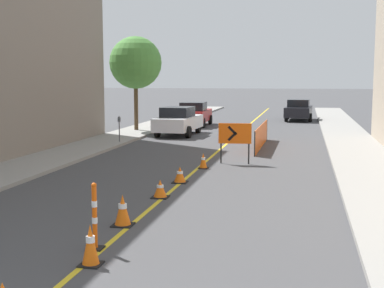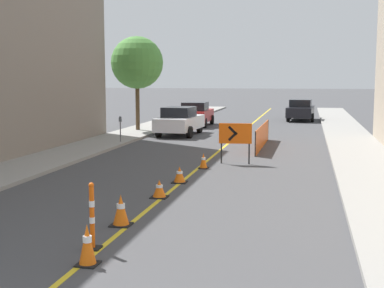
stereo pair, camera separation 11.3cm
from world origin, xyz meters
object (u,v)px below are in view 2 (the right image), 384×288
at_px(traffic_cone_farthest, 203,161).
at_px(parked_car_curb_far, 301,110).
at_px(arrow_barricade_primary, 235,135).
at_px(traffic_cone_second, 87,245).
at_px(delineator_post_front, 92,220).
at_px(parked_car_curb_mid, 196,114).
at_px(parked_car_curb_near, 180,121).
at_px(traffic_cone_fifth, 180,175).
at_px(parking_meter_near_curb, 120,124).
at_px(traffic_cone_third, 121,210).
at_px(street_tree_left_near, 137,63).
at_px(traffic_cone_fourth, 159,189).

xyz_separation_m(traffic_cone_farthest, parked_car_curb_far, (3.04, 22.23, 0.53)).
xyz_separation_m(arrow_barricade_primary, parked_car_curb_far, (2.09, 20.96, -0.28)).
bearing_deg(traffic_cone_second, delineator_post_front, 107.10).
xyz_separation_m(traffic_cone_second, parked_car_curb_far, (3.12, 32.31, 0.44)).
relative_size(traffic_cone_farthest, parked_car_curb_mid, 0.13).
bearing_deg(parked_car_curb_mid, arrow_barricade_primary, -74.57).
bearing_deg(traffic_cone_farthest, parked_car_curb_near, 107.96).
distance_m(traffic_cone_fifth, parking_meter_near_curb, 10.00).
height_order(traffic_cone_second, delineator_post_front, delineator_post_front).
xyz_separation_m(parked_car_curb_mid, parked_car_curb_far, (6.76, 5.91, 0.00)).
height_order(traffic_cone_fifth, delineator_post_front, delineator_post_front).
distance_m(traffic_cone_second, parked_car_curb_far, 32.46).
distance_m(traffic_cone_farthest, parking_meter_near_curb, 7.95).
xyz_separation_m(traffic_cone_third, street_tree_left_near, (-5.91, 19.37, 3.72)).
bearing_deg(street_tree_left_near, traffic_cone_farthest, -61.96).
bearing_deg(parked_car_curb_mid, traffic_cone_second, -83.96).
height_order(traffic_cone_second, traffic_cone_farthest, traffic_cone_second).
xyz_separation_m(parked_car_curb_near, parked_car_curb_mid, (-0.31, 5.82, 0.00)).
height_order(traffic_cone_fifth, parking_meter_near_curb, parking_meter_near_curb).
height_order(traffic_cone_second, parked_car_curb_near, parked_car_curb_near).
height_order(traffic_cone_fifth, street_tree_left_near, street_tree_left_near).
distance_m(arrow_barricade_primary, parked_car_curb_near, 10.21).
bearing_deg(delineator_post_front, traffic_cone_fourth, 89.33).
bearing_deg(delineator_post_front, traffic_cone_second, -72.90).
bearing_deg(traffic_cone_fifth, parked_car_curb_near, 103.55).
xyz_separation_m(traffic_cone_fifth, parking_meter_near_curb, (-5.02, 8.61, 0.76)).
xyz_separation_m(traffic_cone_third, parking_meter_near_curb, (-4.89, 13.53, 0.66)).
xyz_separation_m(parked_car_curb_near, parking_meter_near_curb, (-1.84, -4.57, 0.20)).
distance_m(delineator_post_front, parked_car_curb_far, 31.66).
distance_m(traffic_cone_fifth, parked_car_curb_mid, 19.32).
xyz_separation_m(traffic_cone_third, traffic_cone_fourth, (0.08, 2.81, -0.10)).
xyz_separation_m(traffic_cone_third, arrow_barricade_primary, (1.31, 8.88, 0.74)).
height_order(delineator_post_front, parking_meter_near_curb, parking_meter_near_curb).
bearing_deg(parked_car_curb_near, arrow_barricade_primary, -61.76).
xyz_separation_m(traffic_cone_farthest, delineator_post_front, (-0.33, -9.25, 0.29)).
distance_m(traffic_cone_farthest, arrow_barricade_primary, 1.79).
relative_size(traffic_cone_farthest, parked_car_curb_near, 0.12).
distance_m(arrow_barricade_primary, parked_car_curb_mid, 15.75).
bearing_deg(traffic_cone_farthest, arrow_barricade_primary, 53.03).
distance_m(traffic_cone_fifth, parked_car_curb_far, 25.13).
bearing_deg(parked_car_curb_near, parked_car_curb_mid, 95.97).
bearing_deg(parking_meter_near_curb, parked_car_curb_near, 68.06).
bearing_deg(traffic_cone_second, traffic_cone_fifth, 91.20).
height_order(traffic_cone_second, arrow_barricade_primary, arrow_barricade_primary).
height_order(traffic_cone_fourth, parked_car_curb_mid, parked_car_curb_mid).
height_order(traffic_cone_second, street_tree_left_near, street_tree_left_near).
relative_size(traffic_cone_third, parking_meter_near_curb, 0.55).
xyz_separation_m(traffic_cone_third, delineator_post_front, (0.03, -1.64, 0.22)).
height_order(parked_car_curb_mid, parked_car_curb_far, same).
distance_m(parked_car_curb_near, parking_meter_near_curb, 4.93).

